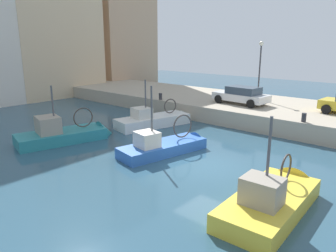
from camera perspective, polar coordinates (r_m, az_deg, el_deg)
name	(u,v)px	position (r m, az deg, el deg)	size (l,w,h in m)	color
water_surface	(208,165)	(16.23, 7.09, -6.95)	(80.00, 80.00, 0.00)	#2D5166
quay_wall	(295,115)	(26.03, 21.65, 1.76)	(9.00, 56.00, 1.20)	#ADA08C
fishing_boat_white	(157,124)	(23.67, -1.98, 0.35)	(6.57, 3.18, 4.27)	white
fishing_boat_blue	(168,150)	(17.99, 0.01, -4.26)	(6.03, 2.76, 4.56)	#2D60B7
fishing_boat_teal	(68,138)	(20.92, -17.38, -2.13)	(6.29, 3.34, 4.43)	teal
fishing_boat_yellow	(273,205)	(12.83, 18.25, -13.23)	(5.96, 2.40, 4.60)	gold
parked_car_white	(242,95)	(26.09, 12.95, 5.40)	(2.29, 4.46, 1.39)	silver
mooring_bollard_mid	(304,117)	(21.37, 23.01, 1.40)	(0.28, 0.28, 0.55)	#2D2D33
mooring_bollard_north	(160,96)	(27.47, -1.35, 5.29)	(0.28, 0.28, 0.55)	#2D2D33
quay_streetlamp	(260,61)	(28.37, 16.08, 11.09)	(0.36, 0.36, 4.83)	#38383D
waterfront_building_central	(46,10)	(40.05, -20.89, 18.78)	(10.27, 7.71, 18.87)	beige
waterfront_building_east_mid	(119,8)	(46.27, -8.72, 19.98)	(8.78, 6.50, 20.68)	tan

